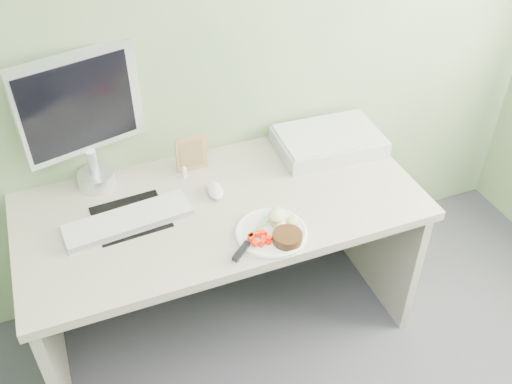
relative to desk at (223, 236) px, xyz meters
name	(u,v)px	position (x,y,z in m)	size (l,w,h in m)	color
wall_back	(183,18)	(0.00, 0.38, 0.80)	(3.50, 3.50, 0.00)	#8AA272
desk	(223,236)	(0.00, 0.00, 0.00)	(1.60, 0.75, 0.73)	#ADA891
plate	(271,233)	(0.12, -0.24, 0.19)	(0.27, 0.27, 0.01)	white
steak	(287,238)	(0.15, -0.31, 0.21)	(0.11, 0.11, 0.04)	black
potato_pile	(279,220)	(0.16, -0.22, 0.23)	(0.11, 0.08, 0.06)	tan
carrot_heap	(259,238)	(0.05, -0.27, 0.22)	(0.06, 0.06, 0.04)	#FF2405
steak_knife	(247,244)	(0.00, -0.28, 0.21)	(0.21, 0.18, 0.02)	silver
mousepad	(130,217)	(-0.35, 0.05, 0.18)	(0.27, 0.24, 0.00)	black
keyboard	(128,220)	(-0.37, 0.02, 0.20)	(0.48, 0.14, 0.02)	white
computer_mouse	(215,190)	(0.00, 0.06, 0.20)	(0.06, 0.11, 0.04)	white
photo_frame	(191,154)	(-0.04, 0.26, 0.26)	(0.13, 0.02, 0.16)	#A8814E
eyedrop_bottle	(184,172)	(-0.09, 0.22, 0.21)	(0.02, 0.02, 0.06)	white
scanner	(328,142)	(0.57, 0.19, 0.22)	(0.46, 0.31, 0.07)	#AFB2B7
monitor	(82,116)	(-0.44, 0.32, 0.51)	(0.47, 0.18, 0.57)	silver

